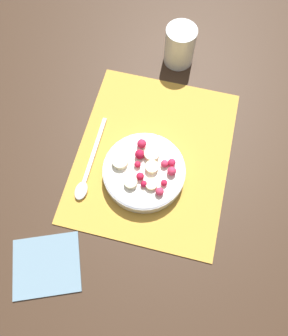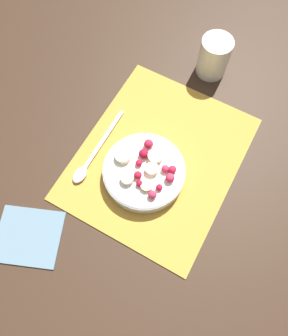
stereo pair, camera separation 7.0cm
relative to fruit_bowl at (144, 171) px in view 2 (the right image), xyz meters
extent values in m
plane|color=#382619|center=(0.05, -0.01, -0.03)|extent=(3.00, 3.00, 0.00)
cube|color=gold|center=(0.05, -0.01, -0.02)|extent=(0.42, 0.35, 0.01)
cylinder|color=silver|center=(0.00, 0.00, -0.01)|extent=(0.18, 0.18, 0.03)
torus|color=silver|center=(0.00, 0.00, 0.01)|extent=(0.18, 0.18, 0.01)
cylinder|color=white|center=(0.00, 0.00, 0.01)|extent=(0.16, 0.16, 0.00)
cylinder|color=#F4EAB7|center=(0.01, -0.02, 0.02)|extent=(0.03, 0.03, 0.01)
cylinder|color=#F4EAB7|center=(0.00, 0.05, 0.02)|extent=(0.05, 0.05, 0.01)
cylinder|color=beige|center=(0.04, -0.01, 0.02)|extent=(0.05, 0.05, 0.01)
cylinder|color=beige|center=(-0.03, -0.02, 0.02)|extent=(0.03, 0.03, 0.01)
cylinder|color=#F4EAB7|center=(-0.04, 0.02, 0.02)|extent=(0.03, 0.03, 0.01)
sphere|color=#B21433|center=(0.03, 0.02, 0.02)|extent=(0.02, 0.02, 0.02)
sphere|color=#DB3356|center=(-0.04, -0.04, 0.02)|extent=(0.02, 0.02, 0.02)
sphere|color=#D12347|center=(0.03, -0.06, 0.02)|extent=(0.02, 0.02, 0.02)
sphere|color=red|center=(-0.02, 0.00, 0.02)|extent=(0.02, 0.02, 0.02)
sphere|color=red|center=(-0.02, -0.05, 0.02)|extent=(0.01, 0.01, 0.01)
sphere|color=#D12347|center=(0.06, 0.02, 0.02)|extent=(0.02, 0.02, 0.02)
sphere|color=#DB3356|center=(0.01, -0.06, 0.02)|extent=(0.02, 0.02, 0.02)
sphere|color=red|center=(0.00, 0.02, 0.02)|extent=(0.01, 0.01, 0.01)
sphere|color=#DB3356|center=(0.02, -0.04, 0.02)|extent=(0.02, 0.02, 0.02)
sphere|color=#B21433|center=(-0.04, -0.01, 0.02)|extent=(0.01, 0.01, 0.01)
cube|color=silver|center=(0.03, 0.13, -0.02)|extent=(0.17, 0.01, 0.00)
ellipsoid|color=silver|center=(-0.07, 0.13, -0.02)|extent=(0.04, 0.03, 0.01)
cylinder|color=white|center=(0.34, -0.01, 0.03)|extent=(0.08, 0.08, 0.10)
cube|color=slate|center=(-0.24, 0.15, -0.02)|extent=(0.16, 0.17, 0.01)
camera|label=1|loc=(-0.26, -0.06, 0.67)|focal=35.00mm
camera|label=2|loc=(-0.23, -0.13, 0.67)|focal=35.00mm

